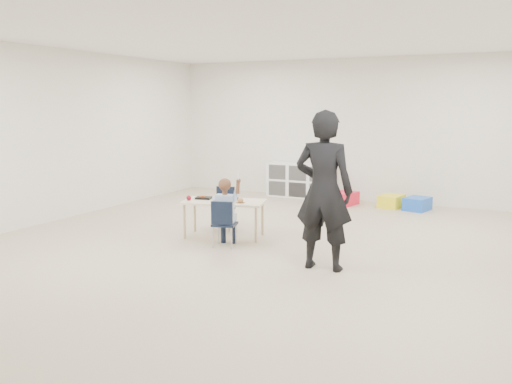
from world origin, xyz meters
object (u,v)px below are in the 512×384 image
at_px(table, 224,219).
at_px(child, 225,210).
at_px(chair_near, 225,223).
at_px(cubby_shelf, 301,180).
at_px(adult, 324,191).

xyz_separation_m(table, child, (0.27, -0.46, 0.23)).
relative_size(chair_near, cubby_shelf, 0.45).
height_order(chair_near, cubby_shelf, cubby_shelf).
relative_size(table, adult, 0.69).
xyz_separation_m(child, cubby_shelf, (-0.53, 4.14, -0.15)).
relative_size(chair_near, adult, 0.35).
distance_m(chair_near, child, 0.18).
height_order(child, cubby_shelf, child).
bearing_deg(table, cubby_shelf, 79.97).
xyz_separation_m(table, adult, (1.78, -0.83, 0.65)).
height_order(child, adult, adult).
xyz_separation_m(table, cubby_shelf, (-0.26, 3.68, 0.08)).
bearing_deg(chair_near, adult, -28.04).
bearing_deg(cubby_shelf, chair_near, -82.63).
bearing_deg(cubby_shelf, table, -85.88).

